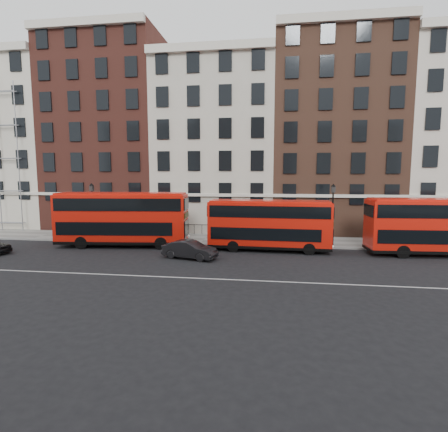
# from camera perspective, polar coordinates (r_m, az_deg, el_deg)

# --- Properties ---
(ground) EXTENTS (120.00, 120.00, 0.00)m
(ground) POSITION_cam_1_polar(r_m,az_deg,el_deg) (23.89, -7.92, -8.47)
(ground) COLOR black
(ground) RESTS_ON ground
(pavement) EXTENTS (80.00, 5.00, 0.15)m
(pavement) POSITION_cam_1_polar(r_m,az_deg,el_deg) (33.84, -3.05, -3.76)
(pavement) COLOR slate
(pavement) RESTS_ON ground
(kerb) EXTENTS (80.00, 0.30, 0.16)m
(kerb) POSITION_cam_1_polar(r_m,az_deg,el_deg) (31.43, -3.93, -4.58)
(kerb) COLOR gray
(kerb) RESTS_ON ground
(road_centre_line) EXTENTS (70.00, 0.12, 0.01)m
(road_centre_line) POSITION_cam_1_polar(r_m,az_deg,el_deg) (22.04, -9.36, -9.79)
(road_centre_line) COLOR white
(road_centre_line) RESTS_ON ground
(building_terrace) EXTENTS (64.00, 11.95, 22.00)m
(building_terrace) POSITION_cam_1_polar(r_m,az_deg,el_deg) (40.78, -1.55, 12.37)
(building_terrace) COLOR beige
(building_terrace) RESTS_ON ground
(bus_b) EXTENTS (11.43, 3.80, 4.71)m
(bus_b) POSITION_cam_1_polar(r_m,az_deg,el_deg) (31.62, -16.33, -0.27)
(bus_b) COLOR red
(bus_b) RESTS_ON ground
(bus_c) EXTENTS (10.01, 2.75, 4.17)m
(bus_c) POSITION_cam_1_polar(r_m,az_deg,el_deg) (28.87, 7.29, -1.29)
(bus_c) COLOR red
(bus_c) RESTS_ON ground
(bus_d) EXTENTS (10.71, 3.16, 4.44)m
(bus_d) POSITION_cam_1_polar(r_m,az_deg,el_deg) (31.49, 31.57, -1.30)
(bus_d) COLOR red
(bus_d) RESTS_ON ground
(car_front) EXTENTS (4.37, 2.45, 1.36)m
(car_front) POSITION_cam_1_polar(r_m,az_deg,el_deg) (26.37, -5.62, -5.47)
(car_front) COLOR black
(car_front) RESTS_ON ground
(lamp_post_left) EXTENTS (0.44, 0.44, 5.33)m
(lamp_post_left) POSITION_cam_1_polar(r_m,az_deg,el_deg) (35.28, -20.68, 1.17)
(lamp_post_left) COLOR black
(lamp_post_left) RESTS_ON pavement
(lamp_post_right) EXTENTS (0.44, 0.44, 5.33)m
(lamp_post_right) POSITION_cam_1_polar(r_m,az_deg,el_deg) (31.76, 17.29, 0.72)
(lamp_post_right) COLOR black
(lamp_post_right) RESTS_ON pavement
(iron_railings) EXTENTS (6.60, 0.06, 1.00)m
(iron_railings) POSITION_cam_1_polar(r_m,az_deg,el_deg) (35.87, -2.39, -2.23)
(iron_railings) COLOR black
(iron_railings) RESTS_ON pavement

